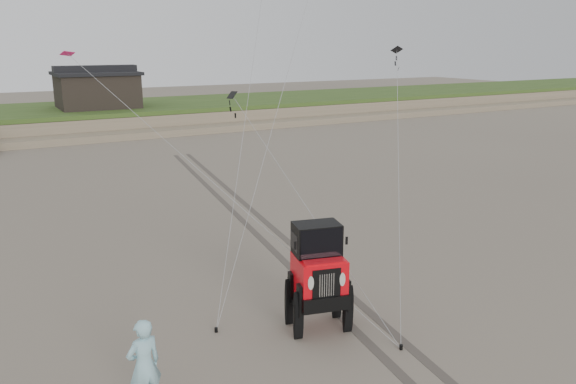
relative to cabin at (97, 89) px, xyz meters
name	(u,v)px	position (x,y,z in m)	size (l,w,h in m)	color
ground	(327,323)	(-2.00, -37.00, -3.24)	(160.00, 160.00, 0.00)	#6B6054
dune_ridge	(73,119)	(-2.00, 0.50, -2.42)	(160.00, 14.25, 1.73)	#7A6B54
cabin	(97,89)	(0.00, 0.00, 0.00)	(6.40, 5.40, 3.35)	black
jeep	(319,288)	(-2.34, -37.13, -2.19)	(2.43, 5.63, 2.10)	red
man	(144,365)	(-6.85, -38.18, -2.31)	(0.68, 0.44, 1.85)	#8ACBD5
stake_main	(216,330)	(-4.59, -36.09, -3.18)	(0.08, 0.08, 0.12)	black
stake_aux	(401,347)	(-1.23, -38.90, -3.18)	(0.08, 0.08, 0.12)	black
tire_tracks	(257,224)	(0.00, -29.00, -3.23)	(5.22, 29.74, 0.01)	#4C443D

